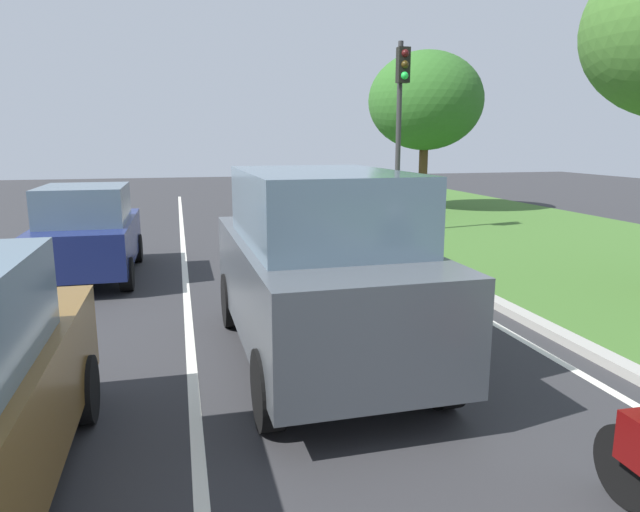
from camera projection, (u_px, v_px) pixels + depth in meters
name	position (u px, v px, depth m)	size (l,w,h in m)	color
ground_plane	(221.00, 272.00, 11.52)	(60.00, 60.00, 0.00)	#2D2D30
lane_line_center	(185.00, 274.00, 11.36)	(0.12, 32.00, 0.01)	silver
lane_line_right_edge	(389.00, 263.00, 12.37)	(0.12, 32.00, 0.01)	silver
grass_verge_right	(584.00, 251.00, 13.52)	(9.00, 48.00, 0.06)	#3D6628
curb_right	(410.00, 259.00, 12.48)	(0.24, 48.00, 0.12)	#9E9B93
car_suv_ahead	(319.00, 266.00, 6.69)	(2.03, 4.53, 2.28)	#474C51
car_hatchback_far	(88.00, 233.00, 10.86)	(1.74, 3.71, 1.78)	navy
traffic_light_near_right	(401.00, 105.00, 15.29)	(0.32, 0.50, 5.16)	#2D2D2D
tree_roadside_far	(425.00, 101.00, 20.53)	(4.10, 4.10, 5.72)	#4C331E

